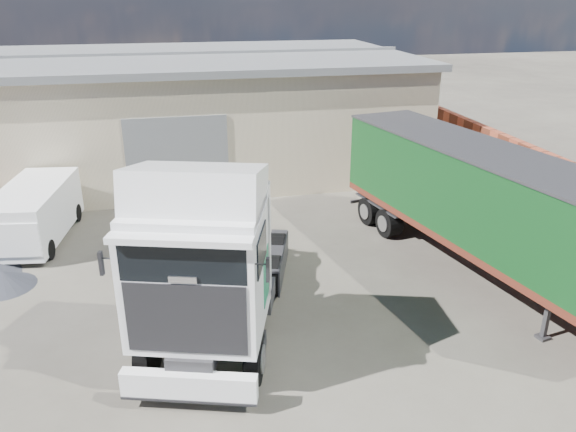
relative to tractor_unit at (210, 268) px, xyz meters
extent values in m
plane|color=#2B2823|center=(1.57, 0.03, -2.08)|extent=(120.00, 120.00, 0.00)
cube|color=#C4B497|center=(-4.43, 16.03, 0.42)|extent=(30.00, 12.00, 5.00)
cube|color=slate|center=(-4.43, 16.03, 3.07)|extent=(30.60, 12.60, 0.30)
cube|color=slate|center=(-0.43, 10.01, -0.28)|extent=(4.00, 0.08, 3.60)
cube|color=slate|center=(-4.43, 16.03, 3.27)|extent=(30.60, 0.40, 0.15)
cube|color=brown|center=(13.07, 6.03, -0.83)|extent=(0.35, 26.00, 2.50)
cylinder|color=black|center=(-0.39, -1.28, -1.49)|extent=(2.95, 1.92, 1.18)
cylinder|color=black|center=(0.74, 2.43, -1.49)|extent=(3.01, 1.94, 1.18)
cylinder|color=black|center=(1.20, 3.92, -1.49)|extent=(3.01, 1.94, 1.18)
cube|color=#2D2D30|center=(0.39, 1.27, -1.08)|extent=(3.09, 7.30, 0.33)
cube|color=white|center=(-0.70, -2.29, -1.47)|extent=(2.79, 1.09, 0.61)
cube|color=white|center=(-0.28, -0.91, 0.44)|extent=(3.40, 3.25, 2.72)
cube|color=black|center=(-0.65, -2.13, 0.03)|extent=(2.35, 0.78, 1.55)
cube|color=black|center=(-0.64, -2.11, 1.25)|extent=(2.40, 0.78, 0.83)
cube|color=white|center=(-0.21, -0.70, 2.19)|extent=(3.26, 2.86, 1.36)
cube|color=#0D603C|center=(-1.48, -0.08, 0.14)|extent=(0.26, 0.80, 1.22)
cube|color=#0D603C|center=(1.18, -0.89, 0.14)|extent=(0.26, 0.80, 1.22)
cylinder|color=#2D2D30|center=(0.81, 2.65, -0.85)|extent=(1.52, 1.52, 0.13)
cube|color=#2D2D30|center=(8.10, -1.55, -1.55)|extent=(0.34, 0.34, 1.06)
cylinder|color=black|center=(7.50, 6.04, -1.57)|extent=(2.61, 1.47, 1.02)
cube|color=#2D2D30|center=(8.25, 2.21, -1.22)|extent=(2.97, 11.50, 0.34)
cube|color=#591E14|center=(8.25, 2.21, -0.90)|extent=(4.58, 11.81, 0.23)
cube|color=black|center=(8.25, 2.21, 0.47)|extent=(4.58, 11.81, 2.51)
cube|color=#2D2D30|center=(8.25, 2.21, 1.74)|extent=(4.65, 11.88, 0.08)
cylinder|color=black|center=(-5.65, 5.95, -1.75)|extent=(2.01, 0.93, 0.67)
cylinder|color=black|center=(-5.20, 9.15, -1.75)|extent=(2.01, 0.93, 0.67)
cube|color=white|center=(-5.43, 7.55, -1.02)|extent=(2.55, 4.87, 1.72)
cube|color=white|center=(-5.70, 5.65, -1.07)|extent=(1.98, 1.16, 1.11)
cube|color=black|center=(-5.67, 5.85, -0.52)|extent=(1.76, 0.33, 0.61)
cone|color=black|center=(-5.82, 4.19, -1.83)|extent=(2.34, 2.34, 0.51)
camera|label=1|loc=(-0.69, -11.84, 6.08)|focal=35.00mm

